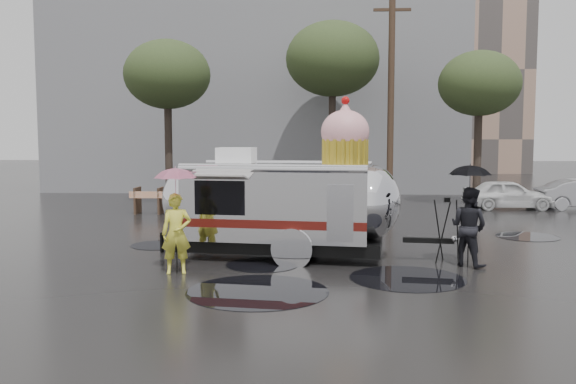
{
  "coord_description": "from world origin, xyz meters",
  "views": [
    {
      "loc": [
        -0.71,
        -12.72,
        2.95
      ],
      "look_at": [
        -1.4,
        2.03,
        1.58
      ],
      "focal_mm": 38.0,
      "sensor_mm": 36.0,
      "label": 1
    }
  ],
  "objects_px": {
    "person_right": "(469,227)",
    "tripod": "(446,224)",
    "airstream_trailer": "(283,200)",
    "person_left": "(176,233)"
  },
  "relations": [
    {
      "from": "airstream_trailer",
      "to": "tripod",
      "type": "distance_m",
      "value": 3.9
    },
    {
      "from": "person_right",
      "to": "tripod",
      "type": "bearing_deg",
      "value": -1.5
    },
    {
      "from": "airstream_trailer",
      "to": "person_left",
      "type": "bearing_deg",
      "value": -130.51
    },
    {
      "from": "person_right",
      "to": "tripod",
      "type": "xyz_separation_m",
      "value": [
        -0.41,
        0.4,
        0.01
      ]
    },
    {
      "from": "airstream_trailer",
      "to": "tripod",
      "type": "height_order",
      "value": "airstream_trailer"
    },
    {
      "from": "person_left",
      "to": "person_right",
      "type": "height_order",
      "value": "person_right"
    },
    {
      "from": "tripod",
      "to": "person_right",
      "type": "bearing_deg",
      "value": -45.6
    },
    {
      "from": "person_right",
      "to": "tripod",
      "type": "distance_m",
      "value": 0.58
    },
    {
      "from": "airstream_trailer",
      "to": "person_left",
      "type": "relative_size",
      "value": 4.22
    },
    {
      "from": "airstream_trailer",
      "to": "person_right",
      "type": "distance_m",
      "value": 4.37
    }
  ]
}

